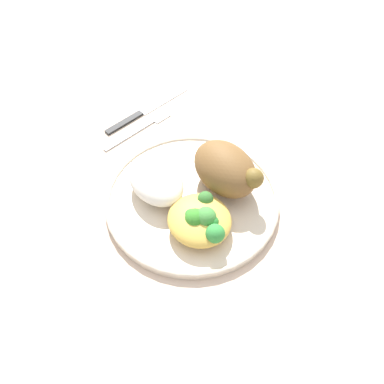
% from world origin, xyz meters
% --- Properties ---
extents(ground_plane, '(2.00, 2.00, 0.00)m').
position_xyz_m(ground_plane, '(0.00, 0.00, 0.00)').
color(ground_plane, '#CCB198').
extents(plate, '(0.26, 0.26, 0.01)m').
position_xyz_m(plate, '(0.00, 0.00, 0.01)').
color(plate, beige).
rests_on(plate, ground_plane).
extents(roasted_chicken, '(0.12, 0.08, 0.07)m').
position_xyz_m(roasted_chicken, '(0.01, 0.05, 0.05)').
color(roasted_chicken, brown).
rests_on(roasted_chicken, plate).
extents(rice_pile, '(0.10, 0.07, 0.04)m').
position_xyz_m(rice_pile, '(-0.04, -0.04, 0.04)').
color(rice_pile, white).
rests_on(rice_pile, plate).
extents(mac_cheese_with_broccoli, '(0.10, 0.09, 0.04)m').
position_xyz_m(mac_cheese_with_broccoli, '(0.05, -0.02, 0.03)').
color(mac_cheese_with_broccoli, gold).
rests_on(mac_cheese_with_broccoli, plate).
extents(fork, '(0.03, 0.14, 0.01)m').
position_xyz_m(fork, '(-0.19, 0.03, 0.00)').
color(fork, '#B2B2B7').
rests_on(fork, ground_plane).
extents(knife, '(0.04, 0.19, 0.01)m').
position_xyz_m(knife, '(-0.22, 0.05, 0.00)').
color(knife, black).
rests_on(knife, ground_plane).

